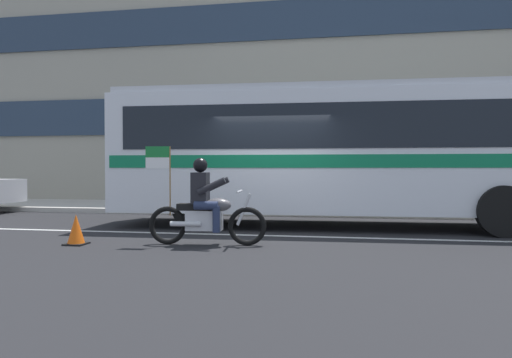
# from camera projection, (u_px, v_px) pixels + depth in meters

# --- Properties ---
(ground_plane) EXTENTS (60.00, 60.00, 0.00)m
(ground_plane) POSITION_uv_depth(u_px,v_px,m) (272.00, 232.00, 10.19)
(ground_plane) COLOR black
(sidewalk_curb) EXTENTS (28.00, 3.80, 0.15)m
(sidewalk_curb) POSITION_uv_depth(u_px,v_px,m) (294.00, 209.00, 15.21)
(sidewalk_curb) COLOR #B7B2A8
(sidewalk_curb) RESTS_ON ground_plane
(lane_center_stripe) EXTENTS (26.60, 0.14, 0.01)m
(lane_center_stripe) POSITION_uv_depth(u_px,v_px,m) (268.00, 236.00, 9.60)
(lane_center_stripe) COLOR silver
(lane_center_stripe) RESTS_ON ground_plane
(office_building_facade) EXTENTS (28.00, 0.89, 9.64)m
(office_building_facade) POSITION_uv_depth(u_px,v_px,m) (300.00, 75.00, 17.35)
(office_building_facade) COLOR gray
(office_building_facade) RESTS_ON ground_plane
(transit_bus) EXTENTS (11.01, 2.91, 3.22)m
(transit_bus) POSITION_uv_depth(u_px,v_px,m) (349.00, 147.00, 11.03)
(transit_bus) COLOR silver
(transit_bus) RESTS_ON ground_plane
(motorcycle_with_rider) EXTENTS (2.19, 0.64, 1.78)m
(motorcycle_with_rider) POSITION_uv_depth(u_px,v_px,m) (206.00, 208.00, 8.42)
(motorcycle_with_rider) COLOR black
(motorcycle_with_rider) RESTS_ON ground_plane
(fire_hydrant) EXTENTS (0.22, 0.30, 0.75)m
(fire_hydrant) POSITION_uv_depth(u_px,v_px,m) (331.00, 198.00, 13.75)
(fire_hydrant) COLOR #4C8C3F
(fire_hydrant) RESTS_ON sidewalk_curb
(traffic_cone) EXTENTS (0.36, 0.36, 0.55)m
(traffic_cone) POSITION_uv_depth(u_px,v_px,m) (76.00, 230.00, 8.46)
(traffic_cone) COLOR #EA590F
(traffic_cone) RESTS_ON ground_plane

